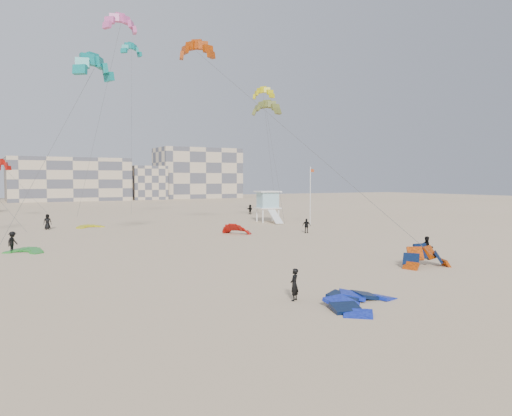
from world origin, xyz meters
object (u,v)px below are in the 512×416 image
lifeguard_tower_near (268,207)px  kite_ground_blue (361,305)px  kite_ground_orange (426,267)px  kitesurfer_main (294,285)px

lifeguard_tower_near → kite_ground_blue: bearing=-106.4°
kite_ground_blue → kite_ground_orange: 12.07m
kitesurfer_main → kite_ground_orange: bearing=160.1°
lifeguard_tower_near → kite_ground_orange: bearing=-95.3°
kite_ground_orange → lifeguard_tower_near: 37.44m
kitesurfer_main → lifeguard_tower_near: lifeguard_tower_near is taller
kite_ground_blue → lifeguard_tower_near: 46.39m
kite_ground_orange → kitesurfer_main: bearing=-160.1°
kite_ground_orange → lifeguard_tower_near: size_ratio=0.57×
kitesurfer_main → lifeguard_tower_near: size_ratio=0.26×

